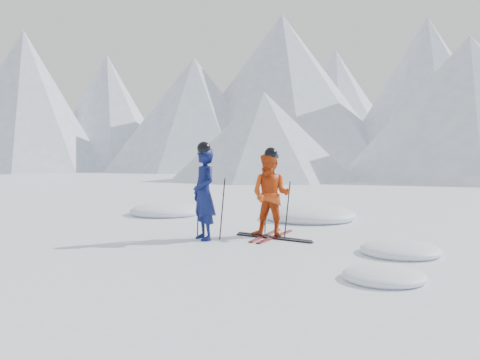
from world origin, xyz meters
The scene contains 12 objects.
ground centered at (0.00, 0.00, 0.00)m, with size 160.00×160.00×0.00m, color white.
skier_blue centered at (-1.80, -0.74, 0.89)m, with size 0.65×0.43×1.78m, color #0B1347.
skier_red centered at (-1.00, 0.35, 0.84)m, with size 0.82×0.64×1.68m, color #CB4110.
pole_blue_left centered at (-2.10, -0.59, 0.59)m, with size 0.02×0.02×1.19m, color black.
pole_blue_right centered at (-1.55, -0.49, 0.59)m, with size 0.02×0.02×1.19m, color black.
pole_red_left centered at (-1.30, 0.60, 0.56)m, with size 0.02×0.02×1.12m, color black.
pole_red_right centered at (-0.70, 0.50, 0.56)m, with size 0.02×0.02×1.12m, color black.
ski_worn_left centered at (-1.12, 0.35, 0.01)m, with size 0.09×1.70×0.03m, color black.
ski_worn_right centered at (-0.88, 0.35, 0.01)m, with size 0.09×1.70×0.03m, color black.
ski_loose_a centered at (-0.90, 0.31, 0.01)m, with size 0.09×1.70×0.03m, color black.
ski_loose_b centered at (-0.80, 0.16, 0.01)m, with size 0.09×1.70×0.03m, color black.
snow_lumps centered at (-2.36, 2.05, 0.00)m, with size 9.07×6.35×0.51m.
Camera 1 is at (4.83, -7.90, 1.68)m, focal length 38.00 mm.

